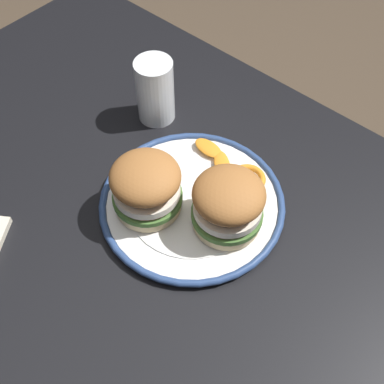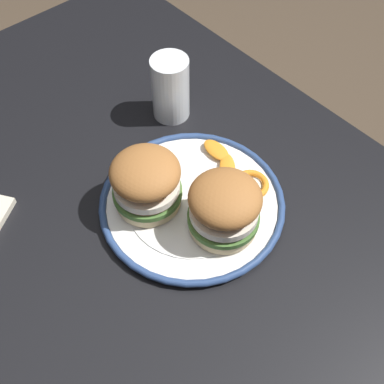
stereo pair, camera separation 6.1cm
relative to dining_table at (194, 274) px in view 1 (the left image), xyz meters
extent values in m
plane|color=#4C3D2D|center=(0.00, 0.00, -0.65)|extent=(8.00, 8.00, 0.00)
cube|color=black|center=(0.00, 0.00, 0.09)|extent=(1.42, 0.82, 0.03)
cube|color=black|center=(-0.65, 0.35, -0.29)|extent=(0.06, 0.06, 0.73)
cylinder|color=white|center=(-0.05, 0.05, 0.11)|extent=(0.29, 0.29, 0.01)
torus|color=navy|center=(-0.05, 0.05, 0.11)|extent=(0.31, 0.31, 0.01)
cylinder|color=white|center=(-0.05, 0.05, 0.11)|extent=(0.22, 0.22, 0.00)
cylinder|color=beige|center=(0.02, 0.06, 0.13)|extent=(0.11, 0.11, 0.02)
cylinder|color=#477033|center=(0.02, 0.06, 0.14)|extent=(0.11, 0.11, 0.01)
cylinder|color=#BC3828|center=(0.02, 0.06, 0.15)|extent=(0.10, 0.10, 0.01)
cylinder|color=silver|center=(0.02, 0.06, 0.16)|extent=(0.11, 0.11, 0.01)
ellipsoid|color=#A36633|center=(0.02, 0.06, 0.19)|extent=(0.15, 0.15, 0.05)
cylinder|color=beige|center=(-0.10, 0.00, 0.13)|extent=(0.11, 0.11, 0.02)
cylinder|color=#477033|center=(-0.10, 0.00, 0.14)|extent=(0.11, 0.11, 0.01)
cylinder|color=#BC3828|center=(-0.10, 0.00, 0.15)|extent=(0.10, 0.10, 0.01)
cylinder|color=silver|center=(-0.10, 0.00, 0.16)|extent=(0.11, 0.11, 0.01)
ellipsoid|color=#A36633|center=(-0.10, 0.00, 0.19)|extent=(0.15, 0.15, 0.05)
torus|color=orange|center=(-0.01, 0.15, 0.13)|extent=(0.08, 0.08, 0.01)
cylinder|color=#F4E5C6|center=(-0.01, 0.15, 0.12)|extent=(0.04, 0.04, 0.00)
ellipsoid|color=orange|center=(-0.06, 0.14, 0.12)|extent=(0.07, 0.06, 0.01)
ellipsoid|color=orange|center=(-0.10, 0.16, 0.12)|extent=(0.06, 0.03, 0.01)
cylinder|color=white|center=(-0.25, 0.17, 0.17)|extent=(0.07, 0.07, 0.13)
cylinder|color=silver|center=(-0.25, 0.17, 0.14)|extent=(0.06, 0.06, 0.07)
camera|label=1|loc=(0.26, -0.30, 0.78)|focal=45.79mm
camera|label=2|loc=(0.30, -0.26, 0.78)|focal=45.79mm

